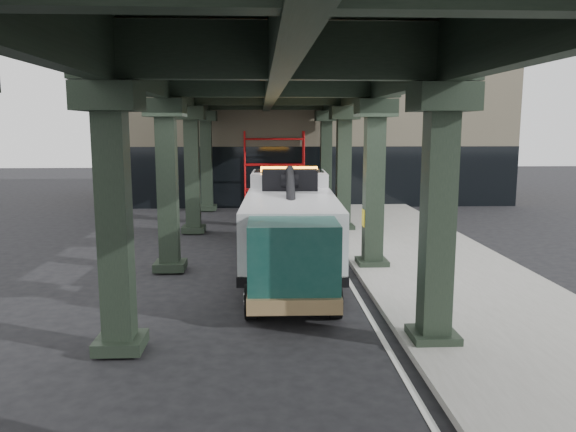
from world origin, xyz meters
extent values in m
plane|color=black|center=(0.00, 0.00, 0.00)|extent=(90.00, 90.00, 0.00)
cube|color=gray|center=(4.50, 2.00, 0.07)|extent=(5.00, 40.00, 0.15)
cube|color=silver|center=(1.70, 2.00, 0.01)|extent=(0.12, 38.00, 0.01)
cube|color=black|center=(2.60, -4.00, 2.50)|extent=(0.55, 0.55, 5.00)
cube|color=black|center=(2.60, -4.00, 4.75)|extent=(1.10, 1.10, 0.50)
cube|color=black|center=(2.60, -4.00, 0.18)|extent=(0.90, 0.90, 0.24)
cube|color=black|center=(2.60, 2.00, 2.50)|extent=(0.55, 0.55, 5.00)
cube|color=black|center=(2.60, 2.00, 4.75)|extent=(1.10, 1.10, 0.50)
cube|color=black|center=(2.60, 2.00, 0.18)|extent=(0.90, 0.90, 0.24)
cube|color=black|center=(2.60, 8.00, 2.50)|extent=(0.55, 0.55, 5.00)
cube|color=black|center=(2.60, 8.00, 4.75)|extent=(1.10, 1.10, 0.50)
cube|color=black|center=(2.60, 8.00, 0.18)|extent=(0.90, 0.90, 0.24)
cube|color=black|center=(2.60, 14.00, 2.50)|extent=(0.55, 0.55, 5.00)
cube|color=black|center=(2.60, 14.00, 4.75)|extent=(1.10, 1.10, 0.50)
cube|color=black|center=(2.60, 14.00, 0.18)|extent=(0.90, 0.90, 0.24)
cube|color=black|center=(-3.40, -4.00, 2.50)|extent=(0.55, 0.55, 5.00)
cube|color=black|center=(-3.40, -4.00, 4.75)|extent=(1.10, 1.10, 0.50)
cube|color=black|center=(-3.40, -4.00, 0.18)|extent=(0.90, 0.90, 0.24)
cube|color=black|center=(-3.40, 2.00, 2.50)|extent=(0.55, 0.55, 5.00)
cube|color=black|center=(-3.40, 2.00, 4.75)|extent=(1.10, 1.10, 0.50)
cube|color=black|center=(-3.40, 2.00, 0.18)|extent=(0.90, 0.90, 0.24)
cube|color=black|center=(-3.40, 8.00, 2.50)|extent=(0.55, 0.55, 5.00)
cube|color=black|center=(-3.40, 8.00, 4.75)|extent=(1.10, 1.10, 0.50)
cube|color=black|center=(-3.40, 8.00, 0.18)|extent=(0.90, 0.90, 0.24)
cube|color=black|center=(-3.40, 14.00, 2.50)|extent=(0.55, 0.55, 5.00)
cube|color=black|center=(-3.40, 14.00, 4.75)|extent=(1.10, 1.10, 0.50)
cube|color=black|center=(-3.40, 14.00, 0.18)|extent=(0.90, 0.90, 0.24)
cube|color=black|center=(2.60, 2.00, 5.55)|extent=(0.35, 32.00, 1.10)
cube|color=black|center=(-3.40, 2.00, 5.55)|extent=(0.35, 32.00, 1.10)
cube|color=black|center=(-0.40, 2.00, 5.55)|extent=(0.35, 32.00, 1.10)
cube|color=black|center=(-0.40, 2.00, 6.25)|extent=(7.40, 32.00, 0.30)
cube|color=#C6B793|center=(2.00, 20.00, 4.00)|extent=(22.00, 10.00, 8.00)
cylinder|color=red|center=(-1.50, 14.90, 2.00)|extent=(0.08, 0.08, 4.00)
cylinder|color=red|center=(-1.50, 14.10, 2.00)|extent=(0.08, 0.08, 4.00)
cylinder|color=red|center=(1.50, 14.90, 2.00)|extent=(0.08, 0.08, 4.00)
cylinder|color=red|center=(1.50, 14.10, 2.00)|extent=(0.08, 0.08, 4.00)
cylinder|color=red|center=(0.00, 14.90, 1.00)|extent=(3.00, 0.08, 0.08)
cylinder|color=red|center=(0.00, 14.90, 2.30)|extent=(3.00, 0.08, 0.08)
cylinder|color=red|center=(0.00, 14.90, 3.60)|extent=(3.00, 0.08, 0.08)
cube|color=black|center=(0.17, 2.50, 0.76)|extent=(1.40, 8.20, 0.27)
cube|color=silver|center=(0.28, 5.28, 1.69)|extent=(2.66, 2.71, 1.96)
cube|color=silver|center=(0.32, 6.42, 1.14)|extent=(2.59, 0.86, 0.98)
cube|color=black|center=(0.29, 5.55, 2.23)|extent=(2.45, 1.51, 0.93)
cube|color=silver|center=(0.12, 1.25, 1.47)|extent=(2.82, 5.54, 1.52)
cube|color=orange|center=(0.27, 5.06, 2.78)|extent=(1.97, 0.38, 0.17)
cube|color=black|center=(0.21, 3.43, 2.56)|extent=(1.77, 0.72, 0.65)
cylinder|color=black|center=(0.13, 1.47, 2.29)|extent=(0.41, 3.82, 1.46)
cube|color=black|center=(0.02, -1.53, 0.38)|extent=(0.38, 1.54, 0.20)
cube|color=black|center=(-0.01, -2.29, 0.33)|extent=(1.75, 0.34, 0.20)
cylinder|color=black|center=(-0.91, 5.65, 0.60)|extent=(0.43, 1.21, 1.20)
cylinder|color=silver|center=(-0.91, 5.65, 0.60)|extent=(0.45, 0.67, 0.66)
cylinder|color=black|center=(1.49, 5.56, 0.60)|extent=(0.43, 1.21, 1.20)
cylinder|color=silver|center=(1.49, 5.56, 0.60)|extent=(0.45, 0.67, 0.66)
cylinder|color=black|center=(-1.05, 2.06, 0.60)|extent=(0.43, 1.21, 1.20)
cylinder|color=silver|center=(-1.05, 2.06, 0.60)|extent=(0.45, 0.67, 0.66)
cylinder|color=black|center=(1.35, 1.96, 0.60)|extent=(0.43, 1.21, 1.20)
cylinder|color=silver|center=(1.35, 1.96, 0.60)|extent=(0.45, 0.67, 0.66)
cylinder|color=black|center=(-1.10, 0.64, 0.60)|extent=(0.43, 1.21, 1.20)
cylinder|color=silver|center=(-1.10, 0.64, 0.60)|extent=(0.45, 0.67, 0.66)
cylinder|color=black|center=(1.29, 0.55, 0.60)|extent=(0.43, 1.21, 1.20)
cylinder|color=silver|center=(1.29, 0.55, 0.60)|extent=(0.45, 0.67, 0.66)
cube|color=#12413A|center=(0.05, 1.71, 0.89)|extent=(1.94, 1.07, 0.84)
cube|color=#12413A|center=(0.00, -0.88, 1.27)|extent=(2.05, 4.26, 1.83)
cube|color=olive|center=(0.01, -0.50, 0.52)|extent=(2.10, 5.29, 0.33)
cube|color=black|center=(0.04, 1.33, 1.64)|extent=(1.84, 0.44, 0.78)
cube|color=black|center=(0.01, -0.59, 1.74)|extent=(2.06, 3.42, 0.52)
cube|color=silver|center=(0.06, 2.20, 0.52)|extent=(1.88, 0.15, 0.28)
cylinder|color=black|center=(-0.89, 1.68, 0.39)|extent=(0.28, 0.79, 0.79)
cylinder|color=silver|center=(-0.89, 1.68, 0.39)|extent=(0.31, 0.44, 0.43)
cylinder|color=black|center=(0.99, 1.64, 0.39)|extent=(0.28, 0.79, 0.79)
cylinder|color=silver|center=(0.99, 1.64, 0.39)|extent=(0.31, 0.44, 0.43)
cylinder|color=black|center=(-0.96, -2.27, 0.39)|extent=(0.28, 0.79, 0.79)
cylinder|color=silver|center=(-0.96, -2.27, 0.39)|extent=(0.31, 0.44, 0.43)
cylinder|color=black|center=(0.92, -2.30, 0.39)|extent=(0.28, 0.79, 0.79)
cylinder|color=silver|center=(0.92, -2.30, 0.39)|extent=(0.31, 0.44, 0.43)
camera|label=1|loc=(-0.74, -14.25, 4.23)|focal=35.00mm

